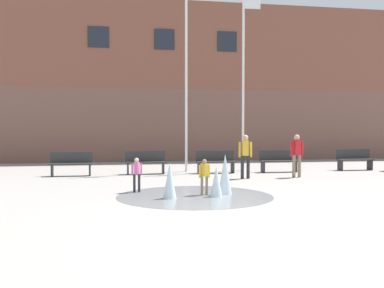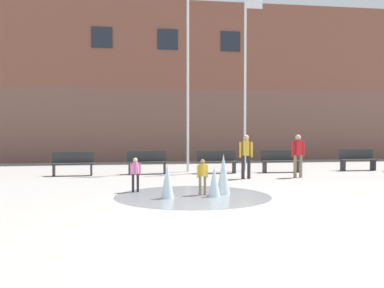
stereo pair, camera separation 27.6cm
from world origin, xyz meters
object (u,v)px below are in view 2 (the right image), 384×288
Objects in this scene: park_bench_under_left_flagpole at (147,162)px; adult_watching at (298,152)px; flagpole_right at (246,74)px; park_bench_under_right_flagpole at (280,161)px; child_with_pink_shirt at (135,172)px; park_bench_center at (217,161)px; flagpole_left at (189,68)px; park_bench_far_right at (357,159)px; child_in_fountain at (202,174)px; adult_in_red at (246,153)px; park_bench_left_of_flagpoles at (73,163)px.

park_bench_under_left_flagpole is 5.90m from adult_watching.
park_bench_under_left_flagpole is at bearing -170.88° from flagpole_right.
park_bench_under_right_flagpole is 1.62× the size of child_with_pink_shirt.
park_bench_center is at bearing -2.63° from park_bench_under_left_flagpole.
adult_watching is 4.48m from flagpole_right.
park_bench_center is 4.08m from flagpole_left.
park_bench_under_right_flagpole is at bearing -13.29° from flagpole_left.
flagpole_right is at bearing -154.63° from adult_watching.
park_bench_far_right is 6.08m from flagpole_right.
child_in_fountain is (1.17, -5.91, 0.10)m from park_bench_under_left_flagpole.
adult_in_red is (-5.65, -2.33, 0.45)m from park_bench_far_right.
park_bench_under_right_flagpole is at bearing -2.01° from park_bench_under_left_flagpole.
park_bench_left_of_flagpoles is 6.11m from flagpole_left.
child_in_fountain is at bearing -143.03° from park_bench_far_right.
child_in_fountain is at bearing -78.82° from park_bench_under_left_flagpole.
park_bench_center is at bearing -178.38° from park_bench_far_right.
park_bench_far_right is 6.13m from adult_in_red.
adult_in_red is (-2.07, -2.09, 0.45)m from park_bench_under_right_flagpole.
child_in_fountain is 0.12× the size of flagpole_left.
park_bench_under_left_flagpole is 1.01× the size of adult_in_red.
park_bench_center is 1.00× the size of park_bench_under_right_flagpole.
park_bench_under_left_flagpole is 1.00× the size of park_bench_center.
child_in_fountain is at bearing -127.20° from park_bench_under_right_flagpole.
park_bench_left_of_flagpoles is 1.00× the size of park_bench_under_left_flagpole.
park_bench_left_of_flagpoles is 1.01× the size of adult_in_red.
park_bench_far_right is 9.91m from child_in_fountain.
park_bench_under_right_flagpole is 1.62× the size of child_in_fountain.
child_with_pink_shirt is at bearing -112.84° from flagpole_left.
park_bench_under_left_flagpole is 5.09m from child_with_pink_shirt.
park_bench_under_left_flagpole is 0.20× the size of flagpole_left.
child_with_pink_shirt is (2.23, -4.85, 0.10)m from park_bench_left_of_flagpoles.
park_bench_far_right is 10.97m from child_with_pink_shirt.
flagpole_right reaches higher than park_bench_center.
park_bench_left_of_flagpoles is 8.55m from adult_watching.
adult_watching is at bearing 133.49° from child_with_pink_shirt.
flagpole_left is 2.48m from flagpole_right.
child_with_pink_shirt is at bearing -97.06° from park_bench_under_left_flagpole.
adult_in_red reaches higher than child_in_fountain.
child_with_pink_shirt is at bearing -141.63° from park_bench_under_right_flagpole.
flagpole_left is at bearing 175.64° from child_with_pink_shirt.
child_with_pink_shirt is at bearing -152.31° from park_bench_far_right.
park_bench_far_right is 0.21× the size of flagpole_right.
park_bench_left_of_flagpoles is at bearing -169.23° from flagpole_left.
park_bench_far_right is 1.62× the size of child_with_pink_shirt.
park_bench_center is 0.21× the size of flagpole_right.
adult_watching reaches higher than park_bench_far_right.
flagpole_right is (0.83, 2.97, 3.20)m from adult_in_red.
park_bench_under_left_flagpole is at bearing -108.88° from adult_watching.
park_bench_under_left_flagpole is 2.84m from park_bench_center.
park_bench_center is at bearing -150.34° from flagpole_right.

